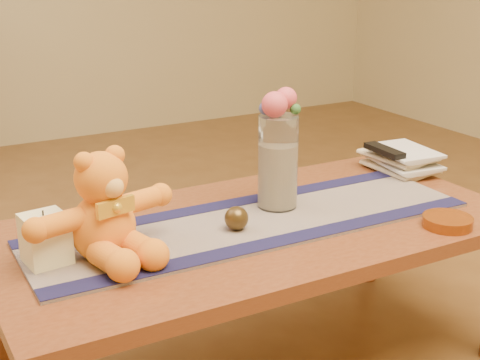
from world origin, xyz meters
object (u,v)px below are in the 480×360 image
book_bottom (381,172)px  amber_dish (447,222)px  bronze_ball (236,218)px  glass_vase (278,162)px  tv_remote (384,150)px  teddy_bear (102,205)px  pillar_candle (46,239)px

book_bottom → amber_dish: bearing=-107.8°
bronze_ball → amber_dish: bronze_ball is taller
glass_vase → tv_remote: size_ratio=1.62×
book_bottom → amber_dish: size_ratio=1.70×
teddy_bear → glass_vase: (0.52, 0.07, 0.01)m
bronze_ball → glass_vase: bearing=26.8°
pillar_candle → tv_remote: bearing=6.7°
pillar_candle → amber_dish: size_ratio=0.88×
glass_vase → teddy_bear: bearing=-172.6°
pillar_candle → amber_dish: pillar_candle is taller
bronze_ball → book_bottom: (0.64, 0.19, -0.03)m
teddy_bear → bronze_ball: 0.36m
teddy_bear → book_bottom: 1.00m
book_bottom → tv_remote: bearing=-93.0°
teddy_bear → pillar_candle: bearing=157.2°
teddy_bear → tv_remote: (0.98, 0.15, -0.05)m
amber_dish → glass_vase: bearing=134.5°
pillar_candle → bronze_ball: pillar_candle is taller
book_bottom → tv_remote: tv_remote is taller
pillar_candle → book_bottom: (1.11, 0.14, -0.06)m
bronze_ball → amber_dish: (0.50, -0.24, -0.03)m
pillar_candle → glass_vase: 0.66m
pillar_candle → book_bottom: pillar_candle is taller
pillar_candle → book_bottom: size_ratio=0.52×
teddy_bear → amber_dish: (0.85, -0.26, -0.12)m
glass_vase → amber_dish: (0.32, -0.33, -0.12)m
glass_vase → bronze_ball: (-0.18, -0.09, -0.10)m
teddy_bear → tv_remote: size_ratio=2.26×
bronze_ball → amber_dish: size_ratio=0.47×
pillar_candle → bronze_ball: 0.48m
teddy_bear → tv_remote: teddy_bear is taller
tv_remote → amber_dish: bearing=-105.1°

